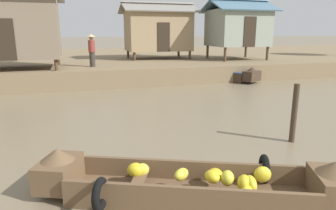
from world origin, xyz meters
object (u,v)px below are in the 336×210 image
Objects in this scene: banana_boat at (191,183)px; mooring_post at (294,113)px; stilt_house_left at (10,26)px; stilt_house_mid_left at (158,30)px; fishing_skiff_distant at (224,74)px; vendor_person at (92,49)px; stilt_house_mid_right at (238,27)px.

banana_boat is 3.83m from mooring_post.
stilt_house_left reaches higher than stilt_house_mid_left.
banana_boat is at bearing -119.51° from fishing_skiff_distant.
fishing_skiff_distant is at bearing -5.92° from vendor_person.
stilt_house_left is 13.25m from mooring_post.
stilt_house_mid_left is (8.26, 3.66, -0.17)m from stilt_house_left.
fishing_skiff_distant is at bearing 60.49° from banana_boat.
fishing_skiff_distant is at bearing -59.61° from stilt_house_mid_left.
stilt_house_mid_right is at bearing 58.18° from banana_boat.
stilt_house_left is at bearing 126.99° from mooring_post.
banana_boat is 2.96× the size of vendor_person.
stilt_house_left is 9.04m from stilt_house_mid_left.
mooring_post is (3.38, 1.75, 0.45)m from banana_boat.
vendor_person is (-0.78, 12.09, 1.55)m from banana_boat.
stilt_house_left is at bearing 178.58° from vendor_person.
stilt_house_left reaches higher than banana_boat.
mooring_post is at bearing -68.11° from vendor_person.
stilt_house_left is 3.46× the size of mooring_post.
stilt_house_left reaches higher than vendor_person.
vendor_person reaches higher than banana_boat.
stilt_house_mid_right is at bearing 66.73° from mooring_post.
banana_boat is 13.03m from fishing_skiff_distant.
stilt_house_mid_left is at bearing 39.42° from vendor_person.
mooring_post reaches higher than fishing_skiff_distant.
stilt_house_mid_left is at bearing 23.87° from stilt_house_left.
stilt_house_left reaches higher than fishing_skiff_distant.
fishing_skiff_distant is at bearing -4.39° from stilt_house_left.
fishing_skiff_distant is 0.81× the size of stilt_house_left.
stilt_house_mid_right is at bearing 7.07° from stilt_house_left.
stilt_house_mid_left is 1.18× the size of stilt_house_mid_right.
stilt_house_mid_right is (13.04, 1.62, 0.02)m from stilt_house_left.
fishing_skiff_distant is 2.48× the size of vendor_person.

